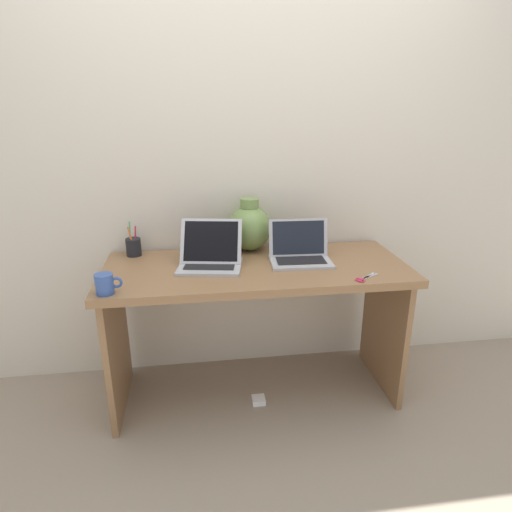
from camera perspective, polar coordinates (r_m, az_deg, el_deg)
The scene contains 10 objects.
ground_plane at distance 2.55m, azimuth 0.00°, elevation -17.32°, with size 6.00×6.00×0.00m, color gray.
back_wall at distance 2.42m, azimuth -1.20°, elevation 11.62°, with size 4.40×0.04×2.40m, color beige.
desk at distance 2.25m, azimuth 0.00°, elevation -5.09°, with size 1.53×0.63×0.76m.
laptop_left at distance 2.18m, azimuth -6.00°, elevation 0.18°, with size 0.35×0.30×0.22m.
laptop_right at distance 2.25m, azimuth 5.75°, elevation 0.71°, with size 0.32×0.23×0.21m.
green_vase at distance 2.39m, azimuth -0.86°, elevation 3.81°, with size 0.24×0.24×0.29m.
coffee_mug at distance 1.96m, azimuth -19.23°, elevation -3.50°, with size 0.12×0.08×0.09m.
pen_cup at distance 2.41m, azimuth -15.80°, elevation 1.19°, with size 0.08×0.08×0.19m.
scissors at distance 2.08m, azimuth 13.97°, elevation -2.89°, with size 0.14×0.11×0.01m.
power_brick at distance 2.47m, azimuth 0.28°, elevation -18.42°, with size 0.07×0.07×0.03m, color white.
Camera 1 is at (-0.29, -2.03, 1.53)m, focal length 30.42 mm.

